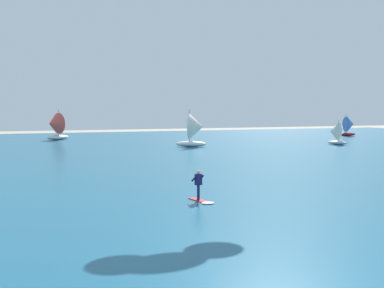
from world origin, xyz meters
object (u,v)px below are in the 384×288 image
object	(u,v)px
sailboat_outermost	(335,133)
sailboat_heeled_over	(55,126)
kitesurfer	(200,190)
sailboat_mid_right	(195,130)
sailboat_mid_left	(349,126)

from	to	relation	value
sailboat_outermost	sailboat_heeled_over	bearing A→B (deg)	146.32
kitesurfer	sailboat_mid_right	size ratio (longest dim) A/B	0.41
kitesurfer	sailboat_heeled_over	world-z (taller)	sailboat_heeled_over
sailboat_heeled_over	sailboat_outermost	size ratio (longest dim) A/B	1.42
kitesurfer	sailboat_mid_left	distance (m)	66.60
sailboat_heeled_over	sailboat_mid_left	size ratio (longest dim) A/B	1.20
sailboat_heeled_over	sailboat_outermost	bearing A→B (deg)	-33.68
sailboat_mid_left	sailboat_mid_right	bearing A→B (deg)	-160.18
kitesurfer	sailboat_outermost	distance (m)	44.25
sailboat_mid_right	sailboat_mid_left	world-z (taller)	sailboat_mid_right
sailboat_heeled_over	sailboat_outermost	world-z (taller)	sailboat_heeled_over
sailboat_mid_right	sailboat_outermost	size ratio (longest dim) A/B	1.43
sailboat_mid_left	sailboat_outermost	bearing A→B (deg)	-134.80
sailboat_mid_right	sailboat_mid_left	xyz separation A→B (m)	(35.52, 12.80, -0.39)
sailboat_mid_right	kitesurfer	bearing A→B (deg)	-110.91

